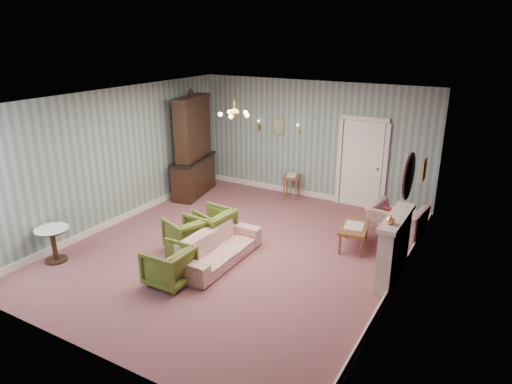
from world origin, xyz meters
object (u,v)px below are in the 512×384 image
Objects in this scene: olive_chair_b at (188,232)px; fireplace at (394,248)px; olive_chair_c at (211,225)px; coffee_table at (353,236)px; side_table_black at (400,231)px; olive_chair_a at (169,264)px; dresser at (193,144)px; wingback_chair at (397,216)px; pedestal_table at (54,245)px; sofa_chintz at (217,242)px.

fireplace reaches higher than olive_chair_b.
olive_chair_b is 0.49m from olive_chair_c.
side_table_black is (0.74, 0.62, 0.04)m from coffee_table.
coffee_table is at bearing 138.96° from fireplace.
dresser reaches higher than olive_chair_a.
olive_chair_a is 0.90× the size of olive_chair_c.
wingback_chair reaches higher than side_table_black.
olive_chair_b is at bearing -147.77° from coffee_table.
olive_chair_b is at bearing -157.29° from olive_chair_a.
olive_chair_b is at bearing -145.98° from side_table_black.
olive_chair_a is 0.95× the size of olive_chair_b.
fireplace reaches higher than wingback_chair.
dresser is at bearing -148.84° from olive_chair_a.
dresser is 5.42m from side_table_black.
dresser reaches higher than coffee_table.
coffee_table is 1.38× the size of pedestal_table.
olive_chair_c is at bearing -172.78° from fireplace.
side_table_black is (3.45, 2.33, -0.11)m from olive_chair_b.
fireplace reaches higher than pedestal_table.
olive_chair_c is (-0.27, 1.57, 0.04)m from olive_chair_a.
coffee_table is 0.97m from side_table_black.
coffee_table is at bearing 121.34° from olive_chair_c.
olive_chair_b reaches higher than pedestal_table.
dresser reaches higher than side_table_black.
olive_chair_b is at bearing -21.93° from olive_chair_c.
olive_chair_c is 1.48× the size of side_table_black.
coffee_table is (2.70, 1.70, -0.15)m from olive_chair_b.
dresser reaches higher than wingback_chair.
sofa_chintz is 3.90m from dresser.
olive_chair_c is at bearing -58.78° from dresser.
side_table_black is at bearing 138.90° from olive_chair_a.
wingback_chair reaches higher than coffee_table.
olive_chair_a is at bearing -128.03° from coffee_table.
wingback_chair is 0.74× the size of fireplace.
olive_chair_c is (0.22, 0.44, 0.02)m from olive_chair_b.
olive_chair_a reaches higher than coffee_table.
olive_chair_b is 3.76m from fireplace.
olive_chair_a is 1.10× the size of pedestal_table.
olive_chair_c is at bearing 43.91° from pedestal_table.
olive_chair_c is 0.41× the size of sofa_chintz.
coffee_table is at bearing 62.87° from wingback_chair.
olive_chair_c reaches higher than coffee_table.
dresser is 4.90× the size of side_table_black.
olive_chair_b is 0.84× the size of coffee_table.
wingback_chair is 1.92× the size of side_table_black.
olive_chair_a is 0.27× the size of dresser.
olive_chair_a is 3.76m from fireplace.
sofa_chintz reaches higher than olive_chair_b.
fireplace is (2.91, 0.97, 0.20)m from sofa_chintz.
olive_chair_c reaches higher than side_table_black.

